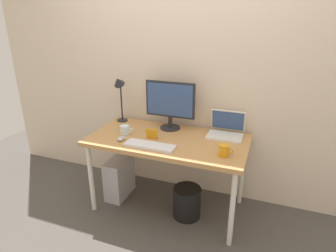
% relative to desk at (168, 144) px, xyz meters
% --- Properties ---
extents(ground_plane, '(6.00, 6.00, 0.00)m').
position_rel_desk_xyz_m(ground_plane, '(0.00, 0.00, -0.68)').
color(ground_plane, '#4C4742').
extents(back_wall, '(4.40, 0.04, 2.60)m').
position_rel_desk_xyz_m(back_wall, '(0.00, 0.43, 0.62)').
color(back_wall, beige).
rests_on(back_wall, ground_plane).
extents(desk, '(1.45, 0.74, 0.74)m').
position_rel_desk_xyz_m(desk, '(0.00, 0.00, 0.00)').
color(desk, '#B7844C').
rests_on(desk, ground_plane).
extents(monitor, '(0.49, 0.20, 0.47)m').
position_rel_desk_xyz_m(monitor, '(-0.07, 0.24, 0.33)').
color(monitor, '#232328').
rests_on(monitor, desk).
extents(laptop, '(0.32, 0.27, 0.23)m').
position_rel_desk_xyz_m(laptop, '(0.48, 0.26, 0.12)').
color(laptop, silver).
rests_on(laptop, desk).
extents(desk_lamp, '(0.11, 0.16, 0.50)m').
position_rel_desk_xyz_m(desk_lamp, '(-0.62, 0.24, 0.42)').
color(desk_lamp, '#232328').
rests_on(desk_lamp, desk).
extents(keyboard, '(0.44, 0.14, 0.02)m').
position_rel_desk_xyz_m(keyboard, '(-0.08, -0.23, 0.07)').
color(keyboard, silver).
rests_on(keyboard, desk).
extents(mouse, '(0.06, 0.09, 0.03)m').
position_rel_desk_xyz_m(mouse, '(-0.38, -0.19, 0.08)').
color(mouse, '#B2B2B7').
rests_on(mouse, desk).
extents(coffee_mug, '(0.12, 0.09, 0.10)m').
position_rel_desk_xyz_m(coffee_mug, '(0.54, -0.18, 0.11)').
color(coffee_mug, orange).
rests_on(coffee_mug, desk).
extents(glass_cup, '(0.12, 0.09, 0.09)m').
position_rel_desk_xyz_m(glass_cup, '(-0.42, -0.05, 0.10)').
color(glass_cup, silver).
rests_on(glass_cup, desk).
extents(photo_frame, '(0.11, 0.02, 0.09)m').
position_rel_desk_xyz_m(photo_frame, '(-0.14, -0.06, 0.11)').
color(photo_frame, orange).
rests_on(photo_frame, desk).
extents(computer_tower, '(0.18, 0.36, 0.42)m').
position_rel_desk_xyz_m(computer_tower, '(-0.54, -0.00, -0.47)').
color(computer_tower, '#B2B2B7').
rests_on(computer_tower, ground_plane).
extents(wastebasket, '(0.26, 0.26, 0.30)m').
position_rel_desk_xyz_m(wastebasket, '(0.22, -0.08, -0.53)').
color(wastebasket, black).
rests_on(wastebasket, ground_plane).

